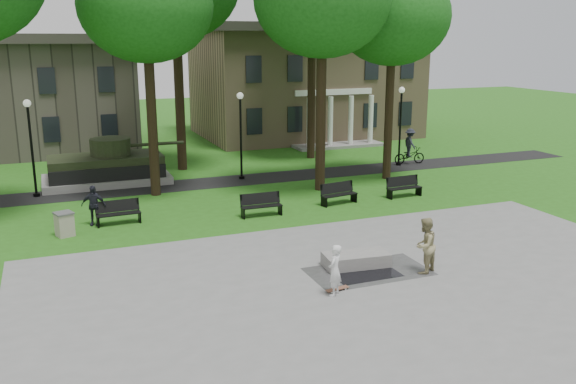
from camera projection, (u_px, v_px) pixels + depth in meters
name	position (u px, v px, depth m)	size (l,w,h in m)	color
ground	(329.00, 250.00, 22.30)	(120.00, 120.00, 0.00)	#245714
plaza	(402.00, 303.00, 17.79)	(22.00, 16.00, 0.02)	gray
footpath	(235.00, 181.00, 33.11)	(44.00, 2.60, 0.01)	black
building_right	(304.00, 80.00, 48.23)	(17.00, 12.00, 8.60)	#9E8460
building_left	(17.00, 98.00, 41.38)	(15.00, 10.00, 7.20)	#4C443D
tree_1	(146.00, 6.00, 27.96)	(6.20, 6.20, 11.63)	black
tree_3	(393.00, 17.00, 31.60)	(6.00, 6.00, 11.19)	black
tree_5	(312.00, 2.00, 37.11)	(6.40, 6.40, 12.44)	black
lamp_left	(31.00, 140.00, 29.13)	(0.36, 0.36, 4.73)	black
lamp_mid	(241.00, 129.00, 32.88)	(0.36, 0.36, 4.73)	black
lamp_right	(400.00, 120.00, 36.44)	(0.36, 0.36, 4.73)	black
tank_monument	(107.00, 167.00, 32.40)	(7.45, 3.40, 2.40)	gray
puddle	(366.00, 274.00, 19.93)	(2.20, 1.20, 0.00)	black
concrete_block	(356.00, 260.00, 20.64)	(2.20, 1.00, 0.45)	gray
skateboard	(337.00, 290.00, 18.65)	(0.78, 0.20, 0.07)	brown
skateboarder	(335.00, 270.00, 18.16)	(0.58, 0.38, 1.59)	silver
friend_watching	(425.00, 245.00, 19.90)	(0.91, 0.71, 1.87)	#968D61
pedestrian_walker	(93.00, 205.00, 25.07)	(0.99, 0.41, 1.69)	black
cyclist	(410.00, 150.00, 37.32)	(2.04, 1.18, 2.19)	black
park_bench_0	(118.00, 212.00, 25.31)	(1.82, 0.60, 1.00)	black
park_bench_1	(261.00, 204.00, 26.47)	(1.81, 0.56, 1.00)	black
park_bench_2	(338.00, 193.00, 28.41)	(1.85, 0.80, 1.00)	black
park_bench_3	(403.00, 186.00, 29.69)	(1.82, 0.61, 1.00)	black
trash_bin	(64.00, 224.00, 23.77)	(0.84, 0.84, 0.96)	gray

